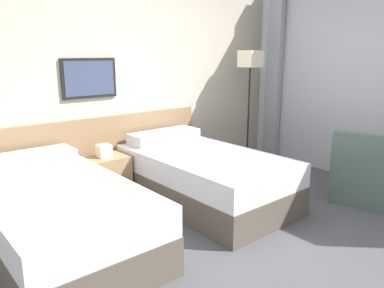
# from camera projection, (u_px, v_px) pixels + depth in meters

# --- Properties ---
(ground_plane) EXTENTS (16.00, 16.00, 0.00)m
(ground_plane) POSITION_uv_depth(u_px,v_px,m) (244.00, 239.00, 3.37)
(ground_plane) COLOR #47474C
(wall_headboard) EXTENTS (10.00, 0.10, 2.70)m
(wall_headboard) POSITION_uv_depth(u_px,v_px,m) (124.00, 82.00, 4.50)
(wall_headboard) COLOR #B7AD99
(wall_headboard) RESTS_ON ground_plane
(bed_near_door) EXTENTS (1.12, 1.97, 0.69)m
(bed_near_door) POSITION_uv_depth(u_px,v_px,m) (58.00, 216.00, 3.16)
(bed_near_door) COLOR brown
(bed_near_door) RESTS_ON ground_plane
(bed_near_window) EXTENTS (1.12, 1.97, 0.69)m
(bed_near_window) POSITION_uv_depth(u_px,v_px,m) (203.00, 176.00, 4.19)
(bed_near_window) COLOR brown
(bed_near_window) RESTS_ON ground_plane
(nightstand) EXTENTS (0.49, 0.39, 0.65)m
(nightstand) POSITION_uv_depth(u_px,v_px,m) (105.00, 178.00, 4.23)
(nightstand) COLOR #9E7A51
(nightstand) RESTS_ON ground_plane
(floor_lamp) EXTENTS (0.26, 0.26, 1.67)m
(floor_lamp) POSITION_uv_depth(u_px,v_px,m) (250.00, 68.00, 5.27)
(floor_lamp) COLOR black
(floor_lamp) RESTS_ON ground_plane
(armchair) EXTENTS (0.90, 0.93, 0.82)m
(armchair) POSITION_uv_depth(u_px,v_px,m) (372.00, 179.00, 4.19)
(armchair) COLOR #4C6056
(armchair) RESTS_ON ground_plane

